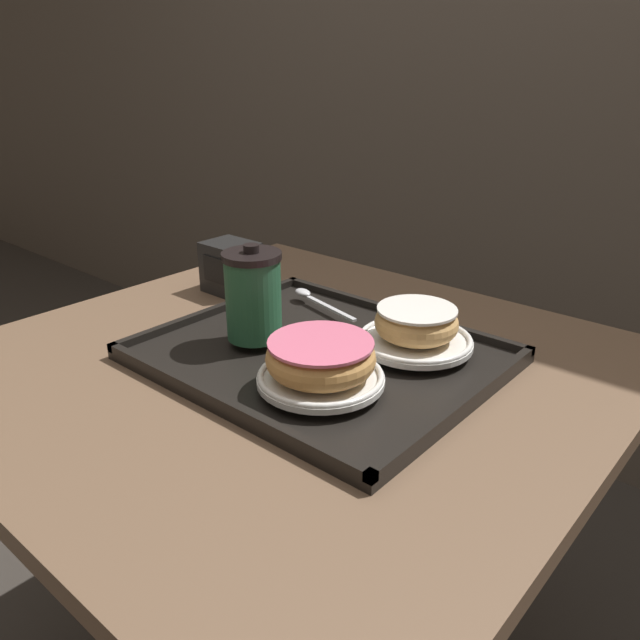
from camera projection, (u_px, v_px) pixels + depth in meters
name	position (u px, v px, depth m)	size (l,w,h in m)	color
wall_behind	(600.00, 19.00, 1.49)	(8.00, 0.05, 2.40)	brown
cafe_table	(291.00, 458.00, 0.98)	(0.89, 0.86, 0.71)	brown
serving_tray	(320.00, 356.00, 0.91)	(0.48, 0.40, 0.02)	black
coffee_cup_front	(253.00, 295.00, 0.90)	(0.09, 0.09, 0.14)	#235638
plate_with_chocolate_donut	(321.00, 377.00, 0.80)	(0.16, 0.16, 0.01)	white
donut_chocolate_glazed	(321.00, 357.00, 0.78)	(0.14, 0.14, 0.04)	tan
plate_with_plain_donut	(415.00, 340.00, 0.90)	(0.17, 0.17, 0.01)	white
donut_plain	(416.00, 322.00, 0.89)	(0.12, 0.12, 0.04)	tan
spoon	(311.00, 297.00, 1.07)	(0.16, 0.05, 0.01)	silver
napkin_dispenser	(231.00, 267.00, 1.16)	(0.09, 0.08, 0.09)	black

